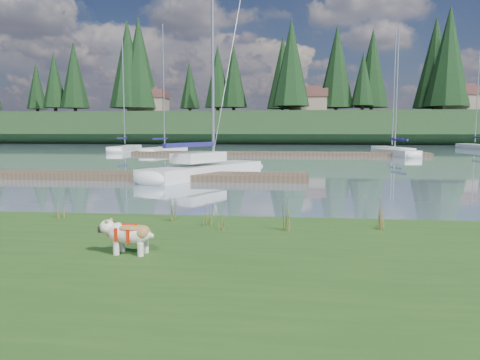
# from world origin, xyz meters

# --- Properties ---
(ground) EXTENTS (200.00, 200.00, 0.00)m
(ground) POSITION_xyz_m (0.00, 30.00, 0.00)
(ground) COLOR gray
(ground) RESTS_ON ground
(bank) EXTENTS (60.00, 9.00, 0.35)m
(bank) POSITION_xyz_m (0.00, -6.00, 0.17)
(bank) COLOR #274B19
(bank) RESTS_ON ground
(ridge) EXTENTS (200.00, 20.00, 5.00)m
(ridge) POSITION_xyz_m (0.00, 73.00, 2.50)
(ridge) COLOR #1A3017
(ridge) RESTS_ON ground
(bulldog) EXTENTS (0.86, 0.40, 0.51)m
(bulldog) POSITION_xyz_m (0.87, -4.77, 0.67)
(bulldog) COLOR silver
(bulldog) RESTS_ON bank
(sailboat_main) EXTENTS (5.35, 8.57, 12.54)m
(sailboat_main) POSITION_xyz_m (-0.54, 10.96, 0.42)
(sailboat_main) COLOR white
(sailboat_main) RESTS_ON ground
(dock_near) EXTENTS (16.00, 2.00, 0.30)m
(dock_near) POSITION_xyz_m (-4.00, 9.00, 0.15)
(dock_near) COLOR #4C3D2C
(dock_near) RESTS_ON ground
(dock_far) EXTENTS (26.00, 2.20, 0.30)m
(dock_far) POSITION_xyz_m (2.00, 30.00, 0.15)
(dock_far) COLOR #4C3D2C
(dock_far) RESTS_ON ground
(sailboat_bg_0) EXTENTS (2.03, 8.16, 11.71)m
(sailboat_bg_0) POSITION_xyz_m (-14.15, 36.63, 0.32)
(sailboat_bg_0) COLOR white
(sailboat_bg_0) RESTS_ON ground
(sailboat_bg_1) EXTENTS (3.13, 8.56, 12.48)m
(sailboat_bg_1) POSITION_xyz_m (-9.05, 34.24, 0.33)
(sailboat_bg_1) COLOR white
(sailboat_bg_1) RESTS_ON ground
(sailboat_bg_3) EXTENTS (3.27, 7.46, 10.85)m
(sailboat_bg_3) POSITION_xyz_m (11.95, 30.75, 0.33)
(sailboat_bg_3) COLOR white
(sailboat_bg_3) RESTS_ON ground
(sailboat_bg_4) EXTENTS (3.14, 8.00, 11.58)m
(sailboat_bg_4) POSITION_xyz_m (12.88, 36.33, 0.33)
(sailboat_bg_4) COLOR white
(sailboat_bg_4) RESTS_ON ground
(sailboat_bg_5) EXTENTS (2.16, 7.91, 11.19)m
(sailboat_bg_5) POSITION_xyz_m (24.58, 46.90, 0.32)
(sailboat_bg_5) COLOR white
(sailboat_bg_5) RESTS_ON ground
(weed_0) EXTENTS (0.17, 0.14, 0.68)m
(weed_0) POSITION_xyz_m (0.82, -2.18, 0.63)
(weed_0) COLOR #475B23
(weed_0) RESTS_ON bank
(weed_1) EXTENTS (0.17, 0.14, 0.54)m
(weed_1) POSITION_xyz_m (1.67, -2.53, 0.58)
(weed_1) COLOR #475B23
(weed_1) RESTS_ON bank
(weed_2) EXTENTS (0.17, 0.14, 0.69)m
(weed_2) POSITION_xyz_m (3.15, -2.89, 0.64)
(weed_2) COLOR #475B23
(weed_2) RESTS_ON bank
(weed_3) EXTENTS (0.17, 0.14, 0.52)m
(weed_3) POSITION_xyz_m (-1.60, -2.13, 0.57)
(weed_3) COLOR #475B23
(weed_3) RESTS_ON bank
(weed_4) EXTENTS (0.17, 0.14, 0.39)m
(weed_4) POSITION_xyz_m (1.99, -2.94, 0.51)
(weed_4) COLOR #475B23
(weed_4) RESTS_ON bank
(weed_5) EXTENTS (0.17, 0.14, 0.69)m
(weed_5) POSITION_xyz_m (5.01, -2.55, 0.64)
(weed_5) COLOR #475B23
(weed_5) RESTS_ON bank
(mud_lip) EXTENTS (60.00, 0.50, 0.14)m
(mud_lip) POSITION_xyz_m (0.00, -1.60, 0.07)
(mud_lip) COLOR #33281C
(mud_lip) RESTS_ON ground
(conifer_1) EXTENTS (4.40, 4.40, 11.30)m
(conifer_1) POSITION_xyz_m (-40.00, 71.00, 11.28)
(conifer_1) COLOR #382619
(conifer_1) RESTS_ON ridge
(conifer_2) EXTENTS (6.60, 6.60, 16.05)m
(conifer_2) POSITION_xyz_m (-25.00, 68.00, 13.54)
(conifer_2) COLOR #382619
(conifer_2) RESTS_ON ridge
(conifer_3) EXTENTS (4.84, 4.84, 12.25)m
(conifer_3) POSITION_xyz_m (-10.00, 72.00, 11.74)
(conifer_3) COLOR #382619
(conifer_3) RESTS_ON ridge
(conifer_4) EXTENTS (6.16, 6.16, 15.10)m
(conifer_4) POSITION_xyz_m (3.00, 66.00, 13.09)
(conifer_4) COLOR #382619
(conifer_4) RESTS_ON ridge
(conifer_5) EXTENTS (3.96, 3.96, 10.35)m
(conifer_5) POSITION_xyz_m (15.00, 70.00, 10.83)
(conifer_5) COLOR #382619
(conifer_5) RESTS_ON ridge
(conifer_6) EXTENTS (7.04, 7.04, 17.00)m
(conifer_6) POSITION_xyz_m (28.00, 68.00, 13.99)
(conifer_6) COLOR #382619
(conifer_6) RESTS_ON ridge
(house_0) EXTENTS (6.30, 5.30, 4.65)m
(house_0) POSITION_xyz_m (-22.00, 70.00, 7.31)
(house_0) COLOR gray
(house_0) RESTS_ON ridge
(house_1) EXTENTS (6.30, 5.30, 4.65)m
(house_1) POSITION_xyz_m (6.00, 71.00, 7.31)
(house_1) COLOR gray
(house_1) RESTS_ON ridge
(house_2) EXTENTS (6.30, 5.30, 4.65)m
(house_2) POSITION_xyz_m (30.00, 69.00, 7.31)
(house_2) COLOR gray
(house_2) RESTS_ON ridge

